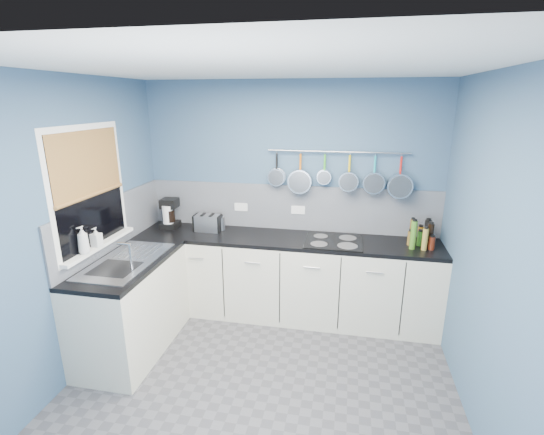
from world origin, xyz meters
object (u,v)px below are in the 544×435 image
(canister, at_px, (221,223))
(hob, at_px, (334,241))
(soap_bottle_b, at_px, (96,237))
(soap_bottle_a, at_px, (83,240))
(toaster, at_px, (208,223))
(coffee_maker, at_px, (169,213))
(paper_towel, at_px, (168,217))

(canister, xyz_separation_m, hob, (1.26, -0.16, -0.06))
(soap_bottle_b, distance_m, hob, 2.25)
(canister, relative_size, hob, 0.24)
(soap_bottle_a, bearing_deg, canister, 58.02)
(soap_bottle_a, relative_size, toaster, 0.86)
(coffee_maker, distance_m, toaster, 0.47)
(coffee_maker, distance_m, hob, 1.86)
(hob, bearing_deg, paper_towel, 177.15)
(paper_towel, relative_size, toaster, 0.95)
(soap_bottle_a, relative_size, canister, 1.71)
(soap_bottle_b, bearing_deg, coffee_maker, 79.59)
(soap_bottle_b, bearing_deg, paper_towel, 79.32)
(hob, bearing_deg, toaster, 176.04)
(soap_bottle_a, height_order, canister, soap_bottle_a)
(soap_bottle_b, xyz_separation_m, coffee_maker, (0.19, 1.05, -0.07))
(soap_bottle_b, height_order, hob, soap_bottle_b)
(coffee_maker, bearing_deg, soap_bottle_a, -100.43)
(canister, bearing_deg, paper_towel, -173.33)
(paper_towel, bearing_deg, soap_bottle_a, -99.15)
(soap_bottle_a, bearing_deg, paper_towel, 80.85)
(soap_bottle_a, height_order, coffee_maker, soap_bottle_a)
(coffee_maker, bearing_deg, soap_bottle_b, -101.88)
(coffee_maker, bearing_deg, hob, -5.46)
(coffee_maker, xyz_separation_m, canister, (0.59, 0.03, -0.09))
(paper_towel, height_order, toaster, paper_towel)
(soap_bottle_b, relative_size, hob, 0.30)
(toaster, xyz_separation_m, canister, (0.13, 0.07, -0.02))
(soap_bottle_b, xyz_separation_m, canister, (0.78, 1.08, -0.17))
(toaster, xyz_separation_m, hob, (1.39, -0.10, -0.08))
(coffee_maker, relative_size, hob, 0.57)
(soap_bottle_a, xyz_separation_m, toaster, (0.66, 1.19, -0.18))
(soap_bottle_b, distance_m, toaster, 1.22)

